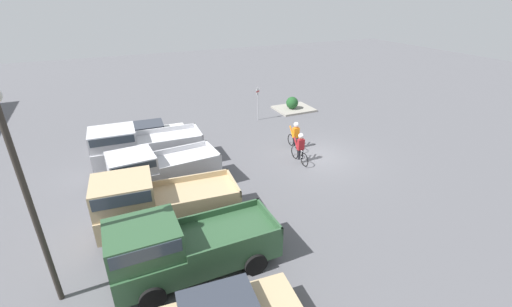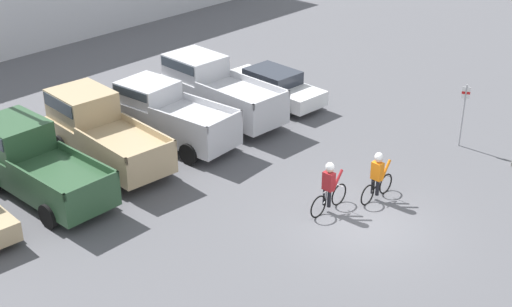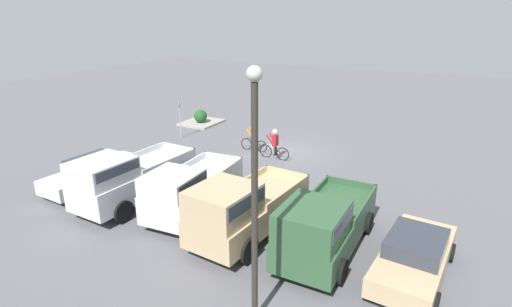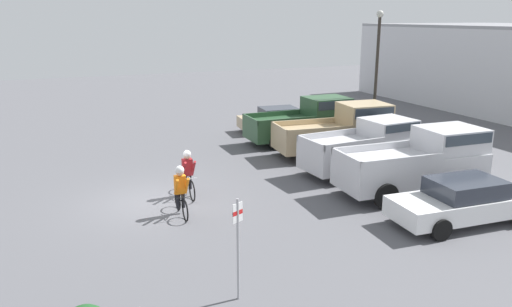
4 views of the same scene
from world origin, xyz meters
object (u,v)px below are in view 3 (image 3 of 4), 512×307
Objects in this scene: pickup_truck_3 at (128,177)px; cyclist_1 at (275,143)px; shrub at (200,116)px; sedan_1 at (95,172)px; lamppost at (255,184)px; sedan_0 at (415,255)px; cyclist_0 at (254,136)px; pickup_truck_0 at (323,225)px; pickup_truck_1 at (242,208)px; fire_lane_sign at (180,116)px; pickup_truck_2 at (190,189)px.

pickup_truck_3 is 8.50m from cyclist_1.
sedan_1 is at bearing 101.03° from shrub.
shrub is (5.01, -12.12, -0.59)m from pickup_truck_3.
lamppost is (-7.85, 3.55, 2.65)m from pickup_truck_3.
sedan_0 is 20.00m from shrub.
sedan_0 is 11.19m from cyclist_1.
pickup_truck_3 is 3.20× the size of cyclist_0.
sedan_1 is at bearing -13.41° from pickup_truck_3.
pickup_truck_3 reaches higher than sedan_0.
cyclist_1 is 0.27× the size of lamppost.
sedan_0 reaches higher than shrub.
pickup_truck_0 is 3.08× the size of cyclist_0.
pickup_truck_3 is (11.22, 0.44, 0.54)m from sedan_0.
lamppost is at bearing 113.09° from cyclist_1.
pickup_truck_1 is 0.98× the size of pickup_truck_3.
fire_lane_sign is (7.11, -0.79, 0.59)m from cyclist_1.
fire_lane_sign is 0.37× the size of lamppost.
pickup_truck_0 is 5.68× the size of shrub.
pickup_truck_2 is at bearing -38.48° from lamppost.
pickup_truck_3 is (2.85, 0.43, 0.10)m from pickup_truck_2.
pickup_truck_1 is at bearing 166.98° from pickup_truck_2.
fire_lane_sign is 2.59× the size of shrub.
pickup_truck_1 is at bearing 130.67° from shrub.
cyclist_1 is 8.98m from shrub.
pickup_truck_1 is 3.05× the size of cyclist_1.
sedan_0 is at bearing 137.71° from cyclist_1.
fire_lane_sign is at bearing -80.24° from sedan_1.
fire_lane_sign is at bearing -64.53° from pickup_truck_3.
sedan_1 is at bearing -2.81° from pickup_truck_0.
shrub is at bearing -28.79° from cyclist_0.
shrub is (12.86, -15.67, -3.24)m from lamppost.
pickup_truck_0 is 11.13m from cyclist_0.
pickup_truck_0 is (2.80, 0.32, 0.47)m from sedan_0.
sedan_0 is 2.86m from pickup_truck_0.
pickup_truck_1 is 8.58m from cyclist_1.
pickup_truck_1 reaches higher than cyclist_1.
pickup_truck_0 reaches higher than pickup_truck_2.
cyclist_0 is 1.80m from cyclist_1.
sedan_1 reaches higher than sedan_0.
pickup_truck_1 is at bearing 107.85° from cyclist_1.
pickup_truck_0 reaches higher than sedan_1.
sedan_1 is 2.00× the size of fire_lane_sign.
sedan_0 is at bearing 179.07° from sedan_1.
lamppost is at bearing 124.23° from pickup_truck_1.
pickup_truck_2 reaches higher than cyclist_1.
pickup_truck_2 is 2.88m from pickup_truck_3.
cyclist_1 reaches higher than cyclist_0.
pickup_truck_2 is 8.38m from cyclist_0.
cyclist_0 is at bearing 179.04° from fire_lane_sign.
lamppost reaches higher than shrub.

